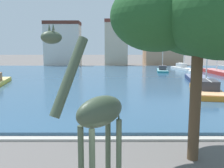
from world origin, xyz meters
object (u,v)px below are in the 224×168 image
(sailboat_navy, at_px, (196,79))
(sailboat_teal, at_px, (162,70))
(sailboat_orange, at_px, (205,90))
(shade_tree, at_px, (205,16))
(giraffe_statue, at_px, (97,116))
(sailboat_red, at_px, (216,72))
(sailboat_white, at_px, (183,68))

(sailboat_navy, bearing_deg, sailboat_teal, 100.47)
(sailboat_teal, xyz_separation_m, sailboat_orange, (-0.09, -21.46, 0.07))
(shade_tree, bearing_deg, sailboat_navy, 71.94)
(shade_tree, bearing_deg, sailboat_orange, 68.94)
(sailboat_teal, bearing_deg, giraffe_statue, -103.92)
(shade_tree, bearing_deg, giraffe_statue, -146.46)
(sailboat_red, relative_size, sailboat_white, 1.07)
(sailboat_orange, distance_m, shade_tree, 16.09)
(sailboat_white, height_order, sailboat_orange, sailboat_white)
(sailboat_orange, bearing_deg, sailboat_white, 78.81)
(sailboat_red, xyz_separation_m, sailboat_white, (-3.30, 7.20, 0.05))
(giraffe_statue, height_order, sailboat_white, sailboat_white)
(sailboat_teal, height_order, sailboat_orange, sailboat_orange)
(giraffe_statue, relative_size, sailboat_teal, 0.63)
(sailboat_white, bearing_deg, shade_tree, -104.87)
(giraffe_statue, relative_size, sailboat_red, 0.52)
(giraffe_statue, bearing_deg, shade_tree, 33.54)
(giraffe_statue, bearing_deg, sailboat_navy, 66.13)
(sailboat_navy, distance_m, sailboat_orange, 9.85)
(giraffe_statue, height_order, sailboat_navy, sailboat_navy)
(sailboat_red, bearing_deg, sailboat_navy, -125.70)
(sailboat_red, height_order, sailboat_navy, sailboat_red)
(sailboat_navy, xyz_separation_m, sailboat_orange, (-2.28, -9.58, 0.13))
(sailboat_red, bearing_deg, sailboat_white, 114.62)
(sailboat_navy, distance_m, sailboat_teal, 12.08)
(sailboat_navy, bearing_deg, giraffe_statue, -113.87)
(sailboat_teal, relative_size, sailboat_orange, 0.90)
(giraffe_statue, height_order, sailboat_teal, sailboat_teal)
(giraffe_statue, xyz_separation_m, sailboat_orange, (9.39, 16.81, -2.07))
(giraffe_statue, distance_m, sailboat_navy, 28.94)
(giraffe_statue, height_order, sailboat_orange, sailboat_orange)
(sailboat_teal, xyz_separation_m, shade_tree, (-5.56, -35.67, 5.24))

